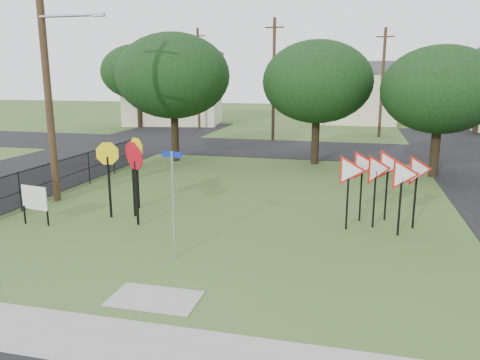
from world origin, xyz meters
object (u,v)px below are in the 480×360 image
(street_name_sign, at_px, (173,198))
(yield_sign_cluster, at_px, (382,172))
(stop_sign_cluster, at_px, (128,162))
(info_board, at_px, (34,199))

(street_name_sign, xyz_separation_m, yield_sign_cluster, (5.54, 4.18, 0.14))
(street_name_sign, distance_m, stop_sign_cluster, 4.41)
(stop_sign_cluster, bearing_deg, info_board, -148.07)
(street_name_sign, xyz_separation_m, info_board, (-5.60, 1.61, -0.81))
(stop_sign_cluster, relative_size, info_board, 2.02)
(street_name_sign, relative_size, info_board, 2.22)
(stop_sign_cluster, bearing_deg, street_name_sign, -47.55)
(street_name_sign, relative_size, yield_sign_cluster, 0.94)
(yield_sign_cluster, xyz_separation_m, info_board, (-11.15, -2.57, -0.95))
(stop_sign_cluster, xyz_separation_m, yield_sign_cluster, (8.52, 0.93, -0.14))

